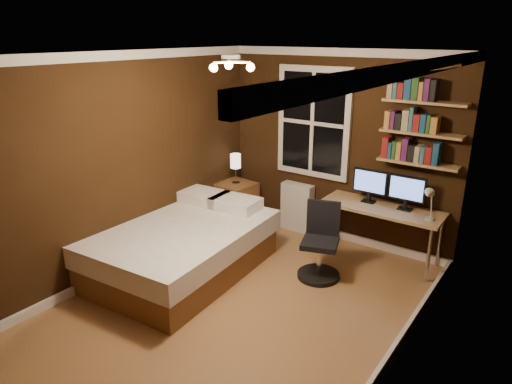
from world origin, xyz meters
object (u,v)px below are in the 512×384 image
Objects in this scene: monitor_right at (406,193)px; nightstand at (236,203)px; monitor_left at (370,186)px; desk at (381,212)px; office_chair at (320,250)px; bedside_lamp at (236,169)px; radiator at (297,207)px; bed at (182,246)px; desk_lamp at (430,203)px.

nightstand is at bearing -175.16° from monitor_right.
monitor_left is at bearing 180.00° from monitor_right.
office_chair reaches higher than desk.
monitor_left is at bearing 5.97° from bedside_lamp.
bedside_lamp is at bearing -160.66° from radiator.
bedside_lamp is (0.00, 0.00, 0.52)m from nightstand.
monitor_right is (2.39, 0.20, 0.59)m from nightstand.
bed is 1.60m from office_chair.
monitor_left is at bearing 160.11° from desk.
desk_lamp reaches higher than bedside_lamp.
office_chair is at bearing -145.78° from desk_lamp.
radiator is 1.63m from monitor_right.
desk is 0.95m from office_chair.
monitor_right is (0.45, 0.00, 0.00)m from monitor_left.
bed is 2.84m from desk_lamp.
monitor_left reaches higher than desk.
nightstand is 2.47m from monitor_right.
radiator is 1.32m from desk.
nightstand is at bearing 139.73° from office_chair.
desk is 0.66m from desk_lamp.
desk is (1.28, -0.17, 0.28)m from radiator.
monitor_right is 0.49× the size of office_chair.
desk is at bearing 9.85° from nightstand.
bedside_lamp reaches higher than office_chair.
radiator is 0.47× the size of desk.
bed reaches higher than radiator.
office_chair is at bearing -14.93° from nightstand.
monitor_right is at bearing 11.21° from nightstand.
radiator is at bearing 170.16° from desk_lamp.
desk is 3.33× the size of monitor_left.
radiator is at bearing 176.29° from monitor_right.
monitor_left is 0.81m from desk_lamp.
monitor_right is at bearing 16.03° from desk.
bed is at bearing -132.74° from monitor_left.
nightstand is 2.03m from monitor_left.
office_chair is at bearing -125.91° from monitor_right.
radiator is 1.32m from office_chair.
monitor_right is (1.53, -0.10, 0.55)m from radiator.
office_chair is at bearing -101.98° from monitor_left.
desk_lamp is at bearing -15.92° from monitor_left.
office_chair is (1.38, 0.81, 0.02)m from bed.
desk is at bearing -163.97° from monitor_right.
bedside_lamp is at bearing 0.00° from nightstand.
radiator is 1.21m from monitor_left.
monitor_right is (2.39, 0.20, 0.06)m from bedside_lamp.
nightstand is 1.41× the size of bedside_lamp.
bedside_lamp is (-0.37, 1.50, 0.53)m from bed.
monitor_right is at bearing 35.11° from office_chair.
monitor_left reaches higher than bedside_lamp.
desk_lamp is (2.35, 1.47, 0.60)m from bed.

